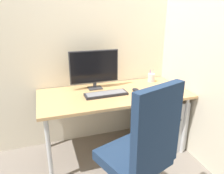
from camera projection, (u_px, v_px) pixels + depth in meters
ground_plane at (114, 149)px, 2.66m from camera, size 8.00×8.00×0.00m
wall_back at (103, 31)px, 2.57m from camera, size 3.42×0.04×2.80m
wall_side_right at (200, 34)px, 2.23m from camera, size 0.04×2.52×2.80m
desk at (114, 98)px, 2.44m from camera, size 1.67×0.77×0.75m
office_chair at (142, 148)px, 1.71m from camera, size 0.65×0.65×1.15m
filing_cabinet at (159, 121)px, 2.69m from camera, size 0.45×0.54×0.64m
monitor at (94, 68)px, 2.48m from camera, size 0.57×0.13×0.45m
keyboard at (106, 94)px, 2.34m from camera, size 0.47×0.16×0.03m
mouse at (136, 90)px, 2.45m from camera, size 0.09×0.10×0.04m
pen_holder at (151, 78)px, 2.79m from camera, size 0.09×0.09×0.17m
notebook at (170, 87)px, 2.58m from camera, size 0.20×0.25×0.02m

